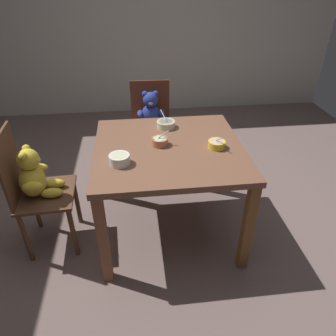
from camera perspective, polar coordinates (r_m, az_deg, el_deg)
name	(u,v)px	position (r m, az deg, el deg)	size (l,w,h in m)	color
ground_plane	(169,228)	(2.64, 0.13, -10.94)	(5.20, 5.20, 0.04)	#715C58
wall_rear	(145,9)	(4.48, -4.19, 26.99)	(5.20, 0.08, 2.70)	beige
dining_table	(169,159)	(2.23, 0.15, 1.68)	(1.03, 0.99, 0.76)	brown
teddy_chair_far_center	(151,121)	(3.07, -3.10, 8.62)	(0.43, 0.42, 0.90)	#592B19
teddy_chair_near_left	(35,182)	(2.34, -23.12, -2.37)	(0.40, 0.44, 0.94)	#543522
porridge_bowl_terracotta_center	(160,141)	(2.18, -1.49, 4.90)	(0.12, 0.12, 0.11)	#BA704C
porridge_bowl_cream_far_center	(166,124)	(2.44, -0.39, 8.02)	(0.14, 0.14, 0.12)	beige
porridge_bowl_white_near_left	(119,159)	(1.98, -8.86, 1.59)	(0.13, 0.13, 0.06)	white
porridge_bowl_yellow_near_right	(217,144)	(2.17, 8.88, 4.34)	(0.12, 0.13, 0.11)	yellow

